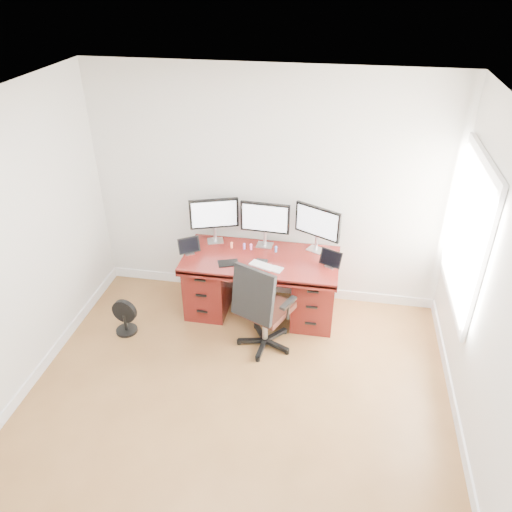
% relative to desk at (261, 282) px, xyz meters
% --- Properties ---
extents(ground, '(4.50, 4.50, 0.00)m').
position_rel_desk_xyz_m(ground, '(0.00, -1.83, -0.40)').
color(ground, brown).
rests_on(ground, ground).
extents(back_wall, '(4.00, 0.10, 2.70)m').
position_rel_desk_xyz_m(back_wall, '(0.00, 0.42, 0.95)').
color(back_wall, silver).
rests_on(back_wall, ground).
extents(right_wall, '(0.10, 4.50, 2.70)m').
position_rel_desk_xyz_m(right_wall, '(2.00, -1.72, 0.95)').
color(right_wall, silver).
rests_on(right_wall, ground).
extents(desk, '(1.70, 0.80, 0.75)m').
position_rel_desk_xyz_m(desk, '(0.00, 0.00, 0.00)').
color(desk, '#541310').
rests_on(desk, ground).
extents(office_chair, '(0.74, 0.74, 1.05)m').
position_rel_desk_xyz_m(office_chair, '(0.12, -0.61, -0.06)').
color(office_chair, black).
rests_on(office_chair, ground).
extents(floor_fan, '(0.28, 0.24, 0.40)m').
position_rel_desk_xyz_m(floor_fan, '(-1.41, -0.63, -0.21)').
color(floor_fan, black).
rests_on(floor_fan, ground).
extents(monitor_left, '(0.53, 0.21, 0.53)m').
position_rel_desk_xyz_m(monitor_left, '(-0.58, 0.24, 0.68)').
color(monitor_left, silver).
rests_on(monitor_left, desk).
extents(monitor_center, '(0.55, 0.15, 0.53)m').
position_rel_desk_xyz_m(monitor_center, '(-0.00, 0.24, 0.68)').
color(monitor_center, silver).
rests_on(monitor_center, desk).
extents(monitor_right, '(0.51, 0.28, 0.53)m').
position_rel_desk_xyz_m(monitor_right, '(0.58, 0.24, 0.68)').
color(monitor_right, silver).
rests_on(monitor_right, desk).
extents(tablet_left, '(0.24, 0.19, 0.19)m').
position_rel_desk_xyz_m(tablet_left, '(-0.80, -0.08, 0.43)').
color(tablet_left, silver).
rests_on(tablet_left, desk).
extents(tablet_right, '(0.25, 0.16, 0.19)m').
position_rel_desk_xyz_m(tablet_right, '(0.76, -0.08, 0.43)').
color(tablet_right, silver).
rests_on(tablet_right, desk).
extents(keyboard, '(0.29, 0.21, 0.01)m').
position_rel_desk_xyz_m(keyboard, '(0.04, -0.20, 0.36)').
color(keyboard, silver).
rests_on(keyboard, desk).
extents(trackpad, '(0.15, 0.15, 0.01)m').
position_rel_desk_xyz_m(trackpad, '(0.20, -0.24, 0.35)').
color(trackpad, silver).
rests_on(trackpad, desk).
extents(drawing_tablet, '(0.25, 0.21, 0.01)m').
position_rel_desk_xyz_m(drawing_tablet, '(-0.32, -0.21, 0.35)').
color(drawing_tablet, black).
rests_on(drawing_tablet, desk).
extents(phone, '(0.13, 0.07, 0.01)m').
position_rel_desk_xyz_m(phone, '(0.02, -0.10, 0.35)').
color(phone, black).
rests_on(phone, desk).
extents(figurine_orange, '(0.03, 0.03, 0.08)m').
position_rel_desk_xyz_m(figurine_orange, '(-0.36, 0.12, 0.39)').
color(figurine_orange, '#E4734E').
rests_on(figurine_orange, desk).
extents(figurine_purple, '(0.03, 0.03, 0.08)m').
position_rel_desk_xyz_m(figurine_purple, '(-0.21, 0.12, 0.39)').
color(figurine_purple, '#9A70E4').
rests_on(figurine_purple, desk).
extents(figurine_pink, '(0.03, 0.03, 0.08)m').
position_rel_desk_xyz_m(figurine_pink, '(-0.14, 0.12, 0.39)').
color(figurine_pink, pink).
rests_on(figurine_pink, desk).
extents(figurine_blue, '(0.03, 0.03, 0.08)m').
position_rel_desk_xyz_m(figurine_blue, '(0.14, 0.12, 0.39)').
color(figurine_blue, '#578AF2').
rests_on(figurine_blue, desk).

